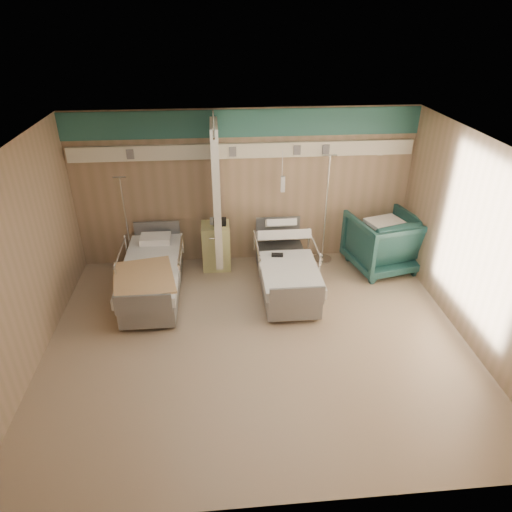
# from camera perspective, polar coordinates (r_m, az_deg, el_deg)

# --- Properties ---
(ground) EXTENTS (6.00, 5.00, 0.00)m
(ground) POSITION_cam_1_polar(r_m,az_deg,el_deg) (6.73, 0.17, -10.47)
(ground) COLOR #9D886C
(ground) RESTS_ON ground
(room_walls) EXTENTS (6.04, 5.04, 2.82)m
(room_walls) POSITION_cam_1_polar(r_m,az_deg,el_deg) (5.96, -0.32, 5.08)
(room_walls) COLOR tan
(room_walls) RESTS_ON ground
(bed_right) EXTENTS (1.00, 2.16, 0.63)m
(bed_right) POSITION_cam_1_polar(r_m,az_deg,el_deg) (7.67, 3.75, -2.22)
(bed_right) COLOR white
(bed_right) RESTS_ON ground
(bed_left) EXTENTS (1.00, 2.16, 0.63)m
(bed_left) POSITION_cam_1_polar(r_m,az_deg,el_deg) (7.67, -12.74, -2.93)
(bed_left) COLOR white
(bed_left) RESTS_ON ground
(bedside_cabinet) EXTENTS (0.50, 0.48, 0.85)m
(bedside_cabinet) POSITION_cam_1_polar(r_m,az_deg,el_deg) (8.32, -5.00, 1.26)
(bedside_cabinet) COLOR #CCCB7F
(bedside_cabinet) RESTS_ON ground
(visitor_armchair) EXTENTS (1.34, 1.36, 1.04)m
(visitor_armchair) POSITION_cam_1_polar(r_m,az_deg,el_deg) (8.53, 15.57, 1.69)
(visitor_armchair) COLOR #1C4644
(visitor_armchair) RESTS_ON ground
(waffle_blanket) EXTENTS (0.75, 0.70, 0.07)m
(waffle_blanket) POSITION_cam_1_polar(r_m,az_deg,el_deg) (8.31, 16.14, 5.10)
(waffle_blanket) COLOR white
(waffle_blanket) RESTS_ON visitor_armchair
(iv_stand_right) EXTENTS (0.37, 0.37, 2.05)m
(iv_stand_right) POSITION_cam_1_polar(r_m,az_deg,el_deg) (8.61, 8.41, 1.98)
(iv_stand_right) COLOR silver
(iv_stand_right) RESTS_ON ground
(iv_stand_left) EXTENTS (0.32, 0.32, 1.80)m
(iv_stand_left) POSITION_cam_1_polar(r_m,az_deg,el_deg) (8.47, -15.38, 0.34)
(iv_stand_left) COLOR silver
(iv_stand_left) RESTS_ON ground
(call_remote) EXTENTS (0.20, 0.11, 0.04)m
(call_remote) POSITION_cam_1_polar(r_m,az_deg,el_deg) (7.53, 2.68, 0.13)
(call_remote) COLOR black
(call_remote) RESTS_ON bed_right
(tan_blanket) EXTENTS (1.07, 1.25, 0.04)m
(tan_blanket) POSITION_cam_1_polar(r_m,az_deg,el_deg) (7.12, -13.88, -2.61)
(tan_blanket) COLOR tan
(tan_blanket) RESTS_ON bed_left
(toiletry_bag) EXTENTS (0.23, 0.16, 0.12)m
(toiletry_bag) POSITION_cam_1_polar(r_m,az_deg,el_deg) (8.10, -4.54, 4.29)
(toiletry_bag) COLOR black
(toiletry_bag) RESTS_ON bedside_cabinet
(white_cup) EXTENTS (0.10, 0.10, 0.12)m
(white_cup) POSITION_cam_1_polar(r_m,az_deg,el_deg) (8.14, -5.50, 4.37)
(white_cup) COLOR white
(white_cup) RESTS_ON bedside_cabinet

